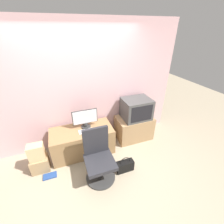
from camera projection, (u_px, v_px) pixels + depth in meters
name	position (u px, v px, depth m)	size (l,w,h in m)	color
ground_plane	(99.00, 185.00, 2.61)	(12.00, 12.00, 0.00)	tan
wall_back	(78.00, 90.00, 3.06)	(4.40, 0.05, 2.60)	beige
desk	(83.00, 141.00, 3.21)	(1.27, 0.61, 0.57)	#937047
side_stand	(134.00, 128.00, 3.64)	(0.84, 0.54, 0.56)	#A37F56
main_monitor	(85.00, 119.00, 3.07)	(0.52, 0.20, 0.40)	#2D2D2D
keyboard	(86.00, 131.00, 3.02)	(0.29, 0.14, 0.01)	silver
mouse	(95.00, 128.00, 3.10)	(0.06, 0.03, 0.03)	silver
crt_tv	(136.00, 109.00, 3.39)	(0.62, 0.50, 0.47)	#474747
office_chair	(99.00, 159.00, 2.62)	(0.53, 0.53, 0.96)	#333333
cardboard_box_lower	(40.00, 164.00, 2.84)	(0.32, 0.25, 0.29)	#A3845B
cardboard_box_upper	(36.00, 152.00, 2.69)	(0.27, 0.18, 0.32)	#D1B27F
handbag	(125.00, 166.00, 2.84)	(0.33, 0.13, 0.33)	black
book	(50.00, 176.00, 2.77)	(0.24, 0.13, 0.02)	navy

